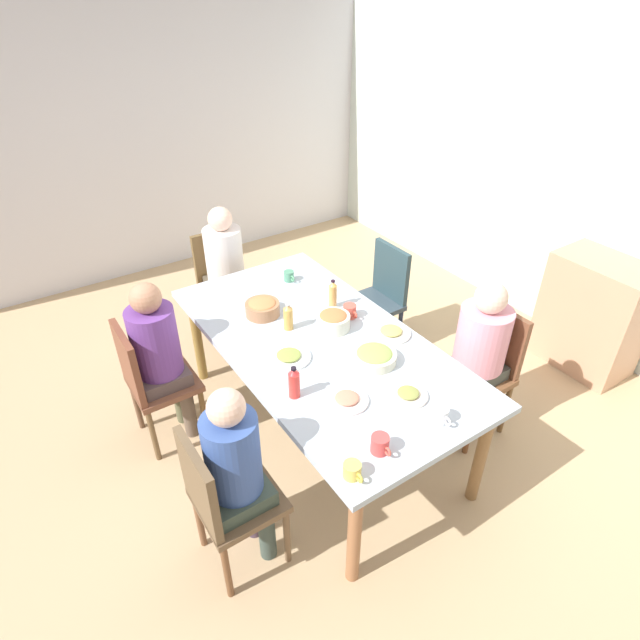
{
  "coord_description": "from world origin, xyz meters",
  "views": [
    {
      "loc": [
        2.14,
        -1.43,
        2.64
      ],
      "look_at": [
        0.0,
        0.0,
        0.91
      ],
      "focal_mm": 29.2,
      "sensor_mm": 36.0,
      "label": 1
    }
  ],
  "objects_px": {
    "chair_1": "(150,379)",
    "bottle_0": "(288,317)",
    "chair_3": "(484,365)",
    "chair_0": "(380,294)",
    "dining_table": "(320,349)",
    "plate_3": "(347,400)",
    "plate_2": "(289,357)",
    "person_3": "(479,347)",
    "person_4": "(226,263)",
    "plate_0": "(391,332)",
    "cup_2": "(352,470)",
    "person_1": "(159,350)",
    "bowl_0": "(262,308)",
    "chair_4": "(223,279)",
    "person_2": "(237,467)",
    "bottle_1": "(333,295)",
    "cup_0": "(380,444)",
    "cup_3": "(289,276)",
    "bottle_2": "(294,383)",
    "cup_4": "(350,311)",
    "side_cabinet": "(592,315)",
    "bowl_2": "(374,356)",
    "chair_2": "(223,498)",
    "bowl_1": "(333,321)",
    "plate_1": "(408,394)",
    "cup_1": "(440,415)"
  },
  "relations": [
    {
      "from": "side_cabinet",
      "to": "bottle_2",
      "type": "bearing_deg",
      "value": -94.34
    },
    {
      "from": "person_3",
      "to": "person_4",
      "type": "xyz_separation_m",
      "value": [
        -1.89,
        -0.84,
        0.0
      ]
    },
    {
      "from": "person_2",
      "to": "bottle_0",
      "type": "xyz_separation_m",
      "value": [
        -0.75,
        0.74,
        0.17
      ]
    },
    {
      "from": "plate_3",
      "to": "cup_3",
      "type": "distance_m",
      "value": 1.33
    },
    {
      "from": "plate_3",
      "to": "cup_0",
      "type": "relative_size",
      "value": 1.86
    },
    {
      "from": "person_4",
      "to": "plate_3",
      "type": "height_order",
      "value": "person_4"
    },
    {
      "from": "person_1",
      "to": "bowl_0",
      "type": "xyz_separation_m",
      "value": [
        0.09,
        0.68,
        0.12
      ]
    },
    {
      "from": "chair_1",
      "to": "cup_2",
      "type": "xyz_separation_m",
      "value": [
        1.47,
        0.47,
        0.28
      ]
    },
    {
      "from": "chair_4",
      "to": "plate_0",
      "type": "relative_size",
      "value": 3.66
    },
    {
      "from": "person_2",
      "to": "cup_3",
      "type": "distance_m",
      "value": 1.66
    },
    {
      "from": "dining_table",
      "to": "cup_0",
      "type": "xyz_separation_m",
      "value": [
        0.89,
        -0.26,
        0.12
      ]
    },
    {
      "from": "chair_0",
      "to": "plate_0",
      "type": "distance_m",
      "value": 0.93
    },
    {
      "from": "cup_4",
      "to": "bottle_1",
      "type": "height_order",
      "value": "bottle_1"
    },
    {
      "from": "chair_1",
      "to": "bottle_0",
      "type": "xyz_separation_m",
      "value": [
        0.32,
        0.83,
        0.34
      ]
    },
    {
      "from": "person_4",
      "to": "cup_3",
      "type": "height_order",
      "value": "person_4"
    },
    {
      "from": "person_1",
      "to": "bottle_1",
      "type": "relative_size",
      "value": 5.72
    },
    {
      "from": "cup_1",
      "to": "bottle_0",
      "type": "bearing_deg",
      "value": -169.58
    },
    {
      "from": "dining_table",
      "to": "plate_3",
      "type": "bearing_deg",
      "value": -19.34
    },
    {
      "from": "chair_3",
      "to": "side_cabinet",
      "type": "distance_m",
      "value": 1.23
    },
    {
      "from": "person_2",
      "to": "cup_4",
      "type": "height_order",
      "value": "person_2"
    },
    {
      "from": "plate_2",
      "to": "chair_1",
      "type": "bearing_deg",
      "value": -130.73
    },
    {
      "from": "cup_3",
      "to": "bottle_2",
      "type": "xyz_separation_m",
      "value": [
        1.08,
        -0.62,
        0.05
      ]
    },
    {
      "from": "dining_table",
      "to": "person_2",
      "type": "bearing_deg",
      "value": -57.33
    },
    {
      "from": "bowl_2",
      "to": "bottle_1",
      "type": "bearing_deg",
      "value": 167.3
    },
    {
      "from": "bottle_0",
      "to": "cup_3",
      "type": "bearing_deg",
      "value": 148.58
    },
    {
      "from": "plate_0",
      "to": "cup_2",
      "type": "bearing_deg",
      "value": -49.0
    },
    {
      "from": "person_2",
      "to": "bottle_1",
      "type": "xyz_separation_m",
      "value": [
        -0.81,
        1.12,
        0.18
      ]
    },
    {
      "from": "bowl_0",
      "to": "dining_table",
      "type": "bearing_deg",
      "value": 18.62
    },
    {
      "from": "bottle_0",
      "to": "person_3",
      "type": "bearing_deg",
      "value": 51.14
    },
    {
      "from": "plate_3",
      "to": "side_cabinet",
      "type": "height_order",
      "value": "side_cabinet"
    },
    {
      "from": "plate_2",
      "to": "chair_0",
      "type": "bearing_deg",
      "value": 116.31
    },
    {
      "from": "chair_3",
      "to": "bottle_0",
      "type": "bearing_deg",
      "value": -126.29
    },
    {
      "from": "chair_0",
      "to": "chair_4",
      "type": "bearing_deg",
      "value": -134.59
    },
    {
      "from": "person_1",
      "to": "chair_3",
      "type": "height_order",
      "value": "person_1"
    },
    {
      "from": "dining_table",
      "to": "plate_1",
      "type": "bearing_deg",
      "value": 8.94
    },
    {
      "from": "bowl_1",
      "to": "bottle_2",
      "type": "relative_size",
      "value": 1.11
    },
    {
      "from": "chair_3",
      "to": "person_4",
      "type": "height_order",
      "value": "person_4"
    },
    {
      "from": "plate_2",
      "to": "cup_4",
      "type": "height_order",
      "value": "cup_4"
    },
    {
      "from": "bowl_1",
      "to": "cup_3",
      "type": "distance_m",
      "value": 0.68
    },
    {
      "from": "cup_0",
      "to": "cup_3",
      "type": "relative_size",
      "value": 1.13
    },
    {
      "from": "dining_table",
      "to": "plate_1",
      "type": "xyz_separation_m",
      "value": [
        0.68,
        0.11,
        0.08
      ]
    },
    {
      "from": "cup_0",
      "to": "bottle_0",
      "type": "height_order",
      "value": "bottle_0"
    },
    {
      "from": "chair_3",
      "to": "chair_0",
      "type": "bearing_deg",
      "value": 180.0
    },
    {
      "from": "chair_4",
      "to": "plate_0",
      "type": "bearing_deg",
      "value": 13.84
    },
    {
      "from": "chair_1",
      "to": "bottle_2",
      "type": "distance_m",
      "value": 1.08
    },
    {
      "from": "dining_table",
      "to": "person_2",
      "type": "relative_size",
      "value": 1.85
    },
    {
      "from": "chair_1",
      "to": "bottle_2",
      "type": "relative_size",
      "value": 4.69
    },
    {
      "from": "dining_table",
      "to": "plate_0",
      "type": "distance_m",
      "value": 0.45
    },
    {
      "from": "chair_2",
      "to": "person_3",
      "type": "distance_m",
      "value": 1.77
    },
    {
      "from": "plate_2",
      "to": "cup_0",
      "type": "xyz_separation_m",
      "value": [
        0.84,
        -0.01,
        0.03
      ]
    }
  ]
}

